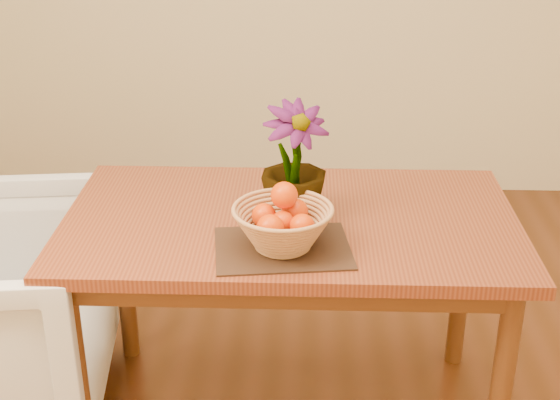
{
  "coord_description": "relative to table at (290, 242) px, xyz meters",
  "views": [
    {
      "loc": [
        0.04,
        -1.86,
        1.8
      ],
      "look_at": [
        -0.03,
        0.13,
        0.88
      ],
      "focal_mm": 50.0,
      "sensor_mm": 36.0,
      "label": 1
    }
  ],
  "objects": [
    {
      "name": "placemat",
      "position": [
        -0.02,
        -0.21,
        0.09
      ],
      "size": [
        0.41,
        0.33,
        0.01
      ],
      "primitive_type": "cube",
      "rotation": [
        0.0,
        0.0,
        0.13
      ],
      "color": "#341C12",
      "rests_on": "table"
    },
    {
      "name": "orange_pile",
      "position": [
        -0.02,
        -0.2,
        0.19
      ],
      "size": [
        0.18,
        0.19,
        0.14
      ],
      "rotation": [
        0.0,
        0.0,
        0.42
      ],
      "color": "#DB3703",
      "rests_on": "wicker_basket"
    },
    {
      "name": "wicker_basket",
      "position": [
        -0.02,
        -0.21,
        0.15
      ],
      "size": [
        0.29,
        0.29,
        0.12
      ],
      "color": "tan",
      "rests_on": "placemat"
    },
    {
      "name": "potted_plant",
      "position": [
        0.01,
        -0.01,
        0.27
      ],
      "size": [
        0.27,
        0.27,
        0.36
      ],
      "primitive_type": "imported",
      "rotation": [
        0.0,
        0.0,
        0.42
      ],
      "color": "#1A4B15",
      "rests_on": "table"
    },
    {
      "name": "table",
      "position": [
        0.0,
        0.0,
        0.0
      ],
      "size": [
        1.4,
        0.8,
        0.75
      ],
      "color": "brown",
      "rests_on": "floor"
    }
  ]
}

